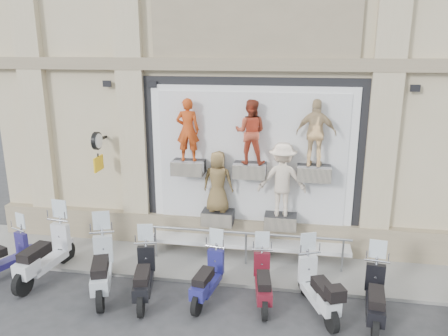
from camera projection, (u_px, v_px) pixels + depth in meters
The scene contains 14 objects.
ground at pixel (234, 313), 8.90m from camera, with size 90.00×90.00×0.00m, color #2F2F32.
sidewalk at pixel (246, 263), 10.89m from camera, with size 16.00×2.20×0.08m, color gray.
building at pixel (267, 23), 13.94m from camera, with size 14.00×8.60×12.00m, color #C4B38F, non-canonical shape.
shop_vitrine at pixel (255, 167), 10.86m from camera, with size 5.60×0.83×4.30m.
guard_rail at pixel (246, 249), 10.68m from camera, with size 5.06×0.10×0.93m, color #9EA0A5, non-canonical shape.
clock_sign_bracket at pixel (98, 146), 11.13m from camera, with size 0.10×0.80×1.02m.
scooter_a at pixel (1, 249), 10.18m from camera, with size 0.50×1.73×1.40m, color navy, non-canonical shape.
scooter_b at pixel (43, 245), 10.05m from camera, with size 0.61×2.11×1.71m, color silver, non-canonical shape.
scooter_c at pixel (101, 258), 9.46m from camera, with size 0.60×2.04×1.66m, color #ABB3B9, non-canonical shape.
scooter_d at pixel (143, 267), 9.26m from camera, with size 0.53×1.81×1.47m, color black, non-canonical shape.
scooter_e at pixel (208, 269), 9.25m from camera, with size 0.50×1.72×1.40m, color navy, non-canonical shape.
scooter_f at pixel (263, 273), 9.13m from camera, with size 0.49×1.70×1.38m, color #560E19, non-canonical shape.
scooter_g at pixel (318, 279), 8.78m from camera, with size 0.53×1.83×1.49m, color silver, non-canonical shape.
scooter_h at pixel (376, 288), 8.46m from camera, with size 0.53×1.82×1.48m, color black, non-canonical shape.
Camera 1 is at (1.11, -7.70, 5.25)m, focal length 35.00 mm.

